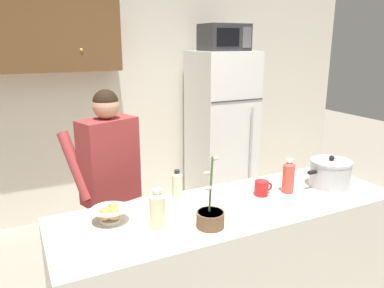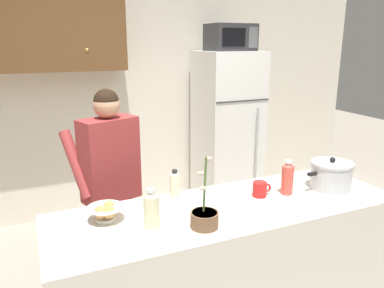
{
  "view_description": "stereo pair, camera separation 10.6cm",
  "coord_description": "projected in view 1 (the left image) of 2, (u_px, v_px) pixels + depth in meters",
  "views": [
    {
      "loc": [
        -1.13,
        -1.75,
        1.87
      ],
      "look_at": [
        0.0,
        0.55,
        1.17
      ],
      "focal_mm": 35.03,
      "sensor_mm": 36.0,
      "label": 1
    },
    {
      "loc": [
        -1.03,
        -1.8,
        1.87
      ],
      "look_at": [
        0.0,
        0.55,
        1.17
      ],
      "focal_mm": 35.03,
      "sensor_mm": 36.0,
      "label": 2
    }
  ],
  "objects": [
    {
      "name": "back_wall_unit",
      "position": [
        100.0,
        85.0,
        3.96
      ],
      "size": [
        6.0,
        0.48,
        2.6
      ],
      "color": "silver",
      "rests_on": "ground"
    },
    {
      "name": "kitchen_island",
      "position": [
        230.0,
        272.0,
        2.37
      ],
      "size": [
        2.13,
        0.68,
        0.92
      ],
      "primitive_type": "cube",
      "color": "silver",
      "rests_on": "ground"
    },
    {
      "name": "microwave",
      "position": [
        224.0,
        37.0,
        4.0
      ],
      "size": [
        0.48,
        0.37,
        0.28
      ],
      "color": "#2D2D30",
      "rests_on": "refrigerator"
    },
    {
      "name": "refrigerator",
      "position": [
        221.0,
        131.0,
        4.29
      ],
      "size": [
        0.64,
        0.68,
        1.78
      ],
      "color": "white",
      "rests_on": "ground"
    },
    {
      "name": "bread_bowl",
      "position": [
        110.0,
        214.0,
        2.03
      ],
      "size": [
        0.21,
        0.21,
        0.1
      ],
      "color": "white",
      "rests_on": "kitchen_island"
    },
    {
      "name": "coffee_mug",
      "position": [
        262.0,
        188.0,
        2.4
      ],
      "size": [
        0.13,
        0.09,
        0.1
      ],
      "color": "red",
      "rests_on": "kitchen_island"
    },
    {
      "name": "cooking_pot",
      "position": [
        330.0,
        173.0,
        2.53
      ],
      "size": [
        0.39,
        0.28,
        0.22
      ],
      "color": "silver",
      "rests_on": "kitchen_island"
    },
    {
      "name": "bottle_far_corner",
      "position": [
        157.0,
        209.0,
        1.96
      ],
      "size": [
        0.09,
        0.09,
        0.22
      ],
      "color": "beige",
      "rests_on": "kitchen_island"
    },
    {
      "name": "person_near_pot",
      "position": [
        109.0,
        173.0,
        2.67
      ],
      "size": [
        0.57,
        0.52,
        1.57
      ],
      "color": "#33384C",
      "rests_on": "ground"
    },
    {
      "name": "bottle_mid_counter",
      "position": [
        288.0,
        176.0,
        2.43
      ],
      "size": [
        0.08,
        0.08,
        0.23
      ],
      "color": "#D84C3F",
      "rests_on": "kitchen_island"
    },
    {
      "name": "bottle_near_edge",
      "position": [
        177.0,
        184.0,
        2.35
      ],
      "size": [
        0.06,
        0.06,
        0.18
      ],
      "color": "beige",
      "rests_on": "kitchen_island"
    },
    {
      "name": "potted_orchid",
      "position": [
        210.0,
        217.0,
        1.98
      ],
      "size": [
        0.15,
        0.15,
        0.4
      ],
      "color": "brown",
      "rests_on": "kitchen_island"
    }
  ]
}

